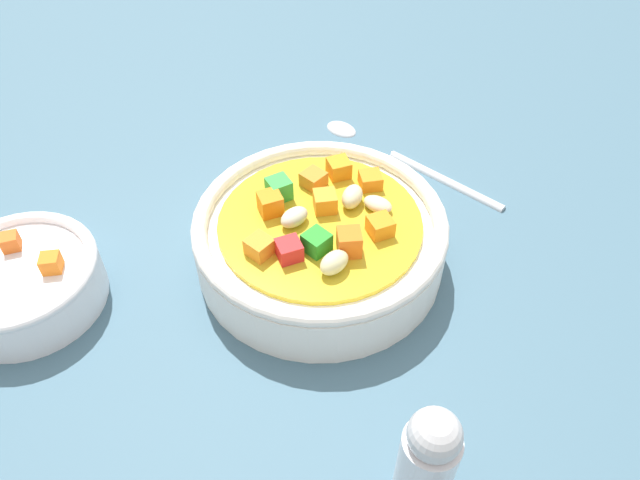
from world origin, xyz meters
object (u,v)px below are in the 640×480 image
(soup_bowl_main, at_px, (320,237))
(side_bowl_small, at_px, (22,282))
(spoon, at_px, (396,153))
(pepper_shaker, at_px, (426,464))

(soup_bowl_main, height_order, side_bowl_small, soup_bowl_main)
(spoon, distance_m, side_bowl_small, 0.32)
(soup_bowl_main, xyz_separation_m, spoon, (0.03, 0.14, -0.02))
(spoon, bearing_deg, side_bowl_small, 71.64)
(side_bowl_small, height_order, pepper_shaker, pepper_shaker)
(soup_bowl_main, height_order, spoon, soup_bowl_main)
(soup_bowl_main, bearing_deg, pepper_shaker, -57.53)
(soup_bowl_main, relative_size, spoon, 1.03)
(side_bowl_small, distance_m, pepper_shaker, 0.29)
(spoon, bearing_deg, soup_bowl_main, 102.42)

